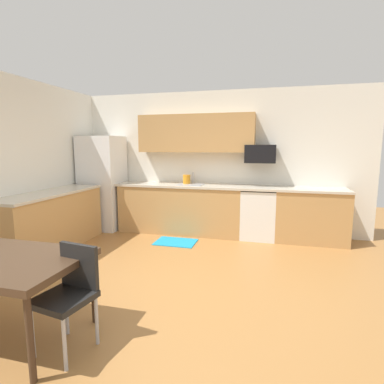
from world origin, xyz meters
name	(u,v)px	position (x,y,z in m)	size (l,w,h in m)	color
ground_plane	(171,287)	(0.00, 0.00, 0.00)	(12.00, 12.00, 0.00)	#9E6B38
wall_back	(213,162)	(0.00, 2.65, 1.35)	(5.80, 0.10, 2.70)	white
cabinet_run_back	(180,209)	(-0.57, 2.30, 0.45)	(2.35, 0.60, 0.90)	tan
cabinet_run_back_right	(311,216)	(1.80, 2.30, 0.45)	(1.20, 0.60, 0.90)	tan
cabinet_run_left	(50,222)	(-2.30, 0.80, 0.45)	(0.60, 2.00, 0.90)	tan
countertop_back	(210,186)	(0.00, 2.30, 0.92)	(4.80, 0.64, 0.04)	beige
countertop_left	(48,193)	(-2.30, 0.80, 0.92)	(0.64, 2.00, 0.04)	beige
upper_cabinets_back	(196,133)	(-0.30, 2.43, 1.90)	(2.20, 0.34, 0.70)	tan
refrigerator	(103,183)	(-2.18, 2.22, 0.93)	(0.76, 0.70, 1.86)	white
oven_range	(258,213)	(0.90, 2.30, 0.46)	(0.60, 0.60, 0.91)	white
microwave	(260,154)	(0.90, 2.40, 1.52)	(0.54, 0.36, 0.32)	black
sink_basin	(191,188)	(-0.37, 2.30, 0.88)	(0.48, 0.40, 0.14)	#A5A8AD
sink_faucet	(193,178)	(-0.37, 2.48, 1.04)	(0.02, 0.02, 0.24)	#B2B5BA
chair_near_table	(70,289)	(-0.45, -1.21, 0.50)	(0.46, 0.46, 0.85)	black
floor_mat	(176,242)	(-0.46, 1.65, 0.01)	(0.70, 0.50, 0.01)	#198CBF
kettle	(187,180)	(-0.46, 2.35, 1.02)	(0.14, 0.14, 0.20)	orange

